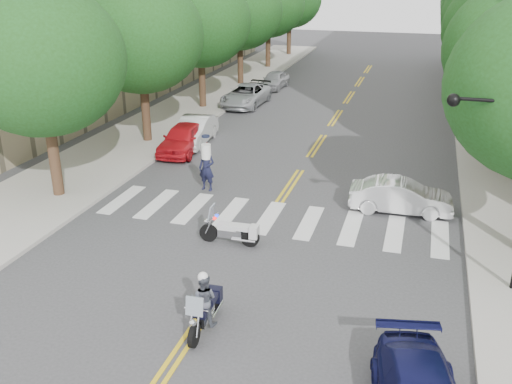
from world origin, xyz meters
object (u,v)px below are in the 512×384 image
at_px(motorcycle_police, 205,303).
at_px(convertible, 401,196).
at_px(motorcycle_parked, 234,232).
at_px(officer_standing, 207,168).

height_order(motorcycle_police, convertible, motorcycle_police).
xyz_separation_m(motorcycle_parked, officer_standing, (-2.71, 4.43, 0.49)).
xyz_separation_m(motorcycle_police, officer_standing, (-3.50, 9.18, 0.22)).
relative_size(motorcycle_parked, convertible, 0.55).
relative_size(motorcycle_parked, officer_standing, 1.10).
distance_m(motorcycle_police, officer_standing, 9.83).
relative_size(motorcycle_police, officer_standing, 1.08).
bearing_deg(convertible, motorcycle_parked, 127.63).
bearing_deg(officer_standing, motorcycle_police, -61.22).
bearing_deg(motorcycle_police, convertible, -117.53).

